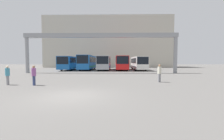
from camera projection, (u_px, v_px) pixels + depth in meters
The scene contains 11 objects.
ground_plane at pixel (72, 96), 8.35m from camera, with size 200.00×200.00×0.00m, color #514F4C.
building_backdrop at pixel (108, 44), 53.67m from camera, with size 42.18×12.00×16.81m.
overhead_gantry at pixel (100, 40), 24.87m from camera, with size 25.49×0.80×6.62m.
bus_slot_0 at pixel (71, 62), 34.79m from camera, with size 2.56×11.54×3.01m.
bus_slot_1 at pixel (88, 62), 35.03m from camera, with size 2.53×12.19×3.28m.
bus_slot_2 at pixel (104, 62), 34.56m from camera, with size 2.55×11.39×3.08m.
bus_slot_3 at pixel (121, 62), 34.68m from camera, with size 2.61×11.79×3.10m.
bus_slot_4 at pixel (139, 63), 34.05m from camera, with size 2.44×10.66×2.96m.
pedestrian_mid_right at pixel (159, 73), 13.95m from camera, with size 0.35×0.35×1.66m.
pedestrian_near_center at pixel (8, 75), 12.28m from camera, with size 0.33×0.33×1.59m.
pedestrian_near_right at pixel (34, 75), 12.05m from camera, with size 0.33×0.33×1.60m.
Camera 1 is at (2.41, -8.21, 1.92)m, focal length 24.00 mm.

